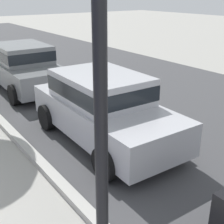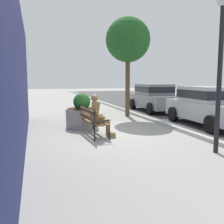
# 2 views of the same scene
# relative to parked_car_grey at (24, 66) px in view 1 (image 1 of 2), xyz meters

# --- Properties ---
(street_surface) EXTENTS (60.00, 9.00, 0.01)m
(street_surface) POSITION_rel_parked_car_grey_xyz_m (5.39, 2.93, -0.84)
(street_surface) COLOR #424244
(street_surface) RESTS_ON ground
(curb_stone) EXTENTS (60.00, 0.20, 0.12)m
(curb_stone) POSITION_rel_parked_car_grey_xyz_m (5.39, -1.67, -0.78)
(curb_stone) COLOR #B2AFA8
(curb_stone) RESTS_ON ground
(parked_car_grey) EXTENTS (4.14, 2.00, 1.56)m
(parked_car_grey) POSITION_rel_parked_car_grey_xyz_m (0.00, 0.00, 0.00)
(parked_car_grey) COLOR slate
(parked_car_grey) RESTS_ON ground
(parked_car_silver) EXTENTS (4.14, 2.00, 1.56)m
(parked_car_silver) POSITION_rel_parked_car_grey_xyz_m (4.87, 0.00, 0.00)
(parked_car_silver) COLOR #B7B7BC
(parked_car_silver) RESTS_ON ground
(lamp_post) EXTENTS (0.32, 0.32, 3.90)m
(lamp_post) POSITION_rel_parked_car_grey_xyz_m (8.21, -2.27, 1.71)
(lamp_post) COLOR black
(lamp_post) RESTS_ON ground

